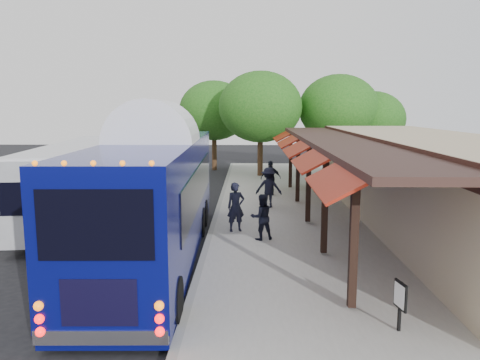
% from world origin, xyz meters
% --- Properties ---
extents(ground, '(90.00, 90.00, 0.00)m').
position_xyz_m(ground, '(0.00, 0.00, 0.00)').
color(ground, black).
rests_on(ground, ground).
extents(sidewalk, '(10.00, 40.00, 0.15)m').
position_xyz_m(sidewalk, '(5.00, 4.00, 0.07)').
color(sidewalk, '#9E9B93').
rests_on(sidewalk, ground).
extents(curb, '(0.20, 40.00, 0.16)m').
position_xyz_m(curb, '(0.05, 4.00, 0.07)').
color(curb, gray).
rests_on(curb, ground).
extents(station_shelter, '(8.15, 20.00, 3.60)m').
position_xyz_m(station_shelter, '(8.38, 4.00, 1.85)').
color(station_shelter, tan).
rests_on(station_shelter, ground).
extents(coach_bus, '(2.87, 12.33, 3.92)m').
position_xyz_m(coach_bus, '(-1.45, 0.14, 2.11)').
color(coach_bus, '#080C60').
rests_on(coach_bus, ground).
extents(city_bus, '(3.85, 12.02, 3.17)m').
position_xyz_m(city_bus, '(-5.57, 5.57, 1.75)').
color(city_bus, '#92949A').
rests_on(city_bus, ground).
extents(ped_a, '(0.76, 0.62, 1.81)m').
position_xyz_m(ped_a, '(0.97, 2.77, 1.06)').
color(ped_a, black).
rests_on(ped_a, sidewalk).
extents(ped_b, '(0.92, 0.81, 1.60)m').
position_xyz_m(ped_b, '(1.89, 1.66, 0.95)').
color(ped_b, black).
rests_on(ped_b, sidewalk).
extents(ped_c, '(1.10, 0.56, 1.80)m').
position_xyz_m(ped_c, '(2.58, 9.98, 1.05)').
color(ped_c, black).
rests_on(ped_c, sidewalk).
extents(ped_d, '(1.25, 0.80, 1.83)m').
position_xyz_m(ped_d, '(2.35, 7.00, 1.07)').
color(ped_d, black).
rests_on(ped_d, sidewalk).
extents(sign_board, '(0.13, 0.48, 1.05)m').
position_xyz_m(sign_board, '(4.53, -5.00, 0.86)').
color(sign_board, black).
rests_on(sign_board, sidewalk).
extents(tree_left, '(5.52, 5.52, 7.07)m').
position_xyz_m(tree_left, '(2.20, 17.11, 4.71)').
color(tree_left, '#382314').
rests_on(tree_left, ground).
extents(tree_mid, '(5.41, 5.41, 6.92)m').
position_xyz_m(tree_mid, '(7.52, 18.19, 4.62)').
color(tree_mid, '#382314').
rests_on(tree_mid, ground).
extents(tree_right, '(4.54, 4.54, 5.81)m').
position_xyz_m(tree_right, '(10.03, 18.91, 3.87)').
color(tree_right, '#382314').
rests_on(tree_right, ground).
extents(tree_far, '(5.21, 5.21, 6.67)m').
position_xyz_m(tree_far, '(-1.16, 21.01, 4.44)').
color(tree_far, '#382314').
rests_on(tree_far, ground).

